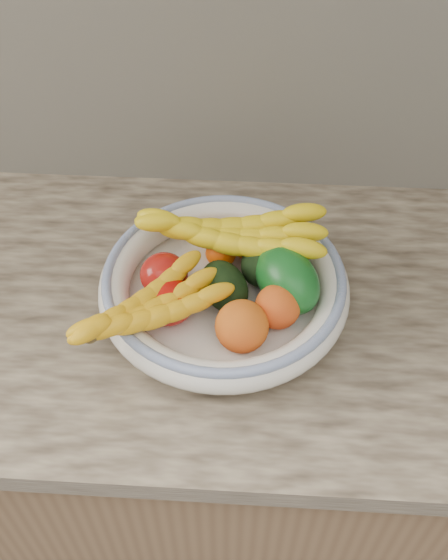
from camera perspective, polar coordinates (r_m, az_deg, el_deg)
kitchen_counter at (r=1.38m, az=0.06°, el=-13.23°), size 2.44×0.66×1.40m
fruit_bowl at (r=0.97m, az=-0.00°, el=-0.46°), size 0.39×0.39×0.08m
clementine_back_left at (r=1.04m, az=-0.78°, el=4.02°), size 0.05×0.05×0.05m
clementine_back_right at (r=1.04m, az=2.87°, el=4.02°), size 0.05×0.05×0.04m
clementine_back_mid at (r=1.01m, az=-0.29°, el=2.49°), size 0.06×0.06×0.05m
clementine_extra at (r=1.03m, az=2.21°, el=3.35°), size 0.06×0.06×0.05m
tomato_left at (r=0.97m, az=-5.51°, el=0.48°), size 0.08×0.08×0.07m
tomato_near_left at (r=0.93m, az=-5.10°, el=-1.96°), size 0.09×0.09×0.07m
avocado_center at (r=0.95m, az=0.04°, el=-0.58°), size 0.10×0.12×0.07m
avocado_right at (r=0.99m, az=4.00°, el=2.01°), size 0.12×0.13×0.08m
green_mango at (r=0.95m, az=5.76°, el=0.10°), size 0.16×0.17×0.11m
peach_front at (r=0.90m, az=1.64°, el=-4.25°), size 0.09×0.09×0.08m
peach_right at (r=0.92m, az=4.94°, el=-2.44°), size 0.08×0.08×0.07m
banana_bunch_back at (r=0.99m, az=0.59°, el=3.89°), size 0.32×0.13×0.09m
banana_bunch_front at (r=0.90m, az=-6.90°, el=-2.87°), size 0.27×0.25×0.07m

